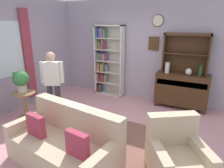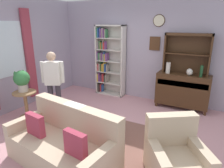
{
  "view_description": "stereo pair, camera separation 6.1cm",
  "coord_description": "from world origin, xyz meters",
  "px_view_note": "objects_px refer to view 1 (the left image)",
  "views": [
    {
      "loc": [
        1.84,
        -3.26,
        2.17
      ],
      "look_at": [
        0.1,
        0.2,
        0.95
      ],
      "focal_mm": 31.57,
      "sensor_mm": 36.0,
      "label": 1
    },
    {
      "loc": [
        1.9,
        -3.23,
        2.17
      ],
      "look_at": [
        0.1,
        0.2,
        0.95
      ],
      "focal_mm": 31.57,
      "sensor_mm": 36.0,
      "label": 2
    }
  ],
  "objects_px": {
    "plant_stand": "(25,102)",
    "coffee_table": "(96,121)",
    "potted_plant_small": "(41,113)",
    "bottle_wine": "(200,71)",
    "bookshelf": "(107,61)",
    "vase_tall": "(167,68)",
    "person_reading": "(53,81)",
    "couch_floral": "(65,145)",
    "armchair_floral": "(177,159)",
    "sideboard_hutch": "(186,48)",
    "sideboard": "(181,89)",
    "vase_round": "(189,72)",
    "book_stack": "(96,116)",
    "potted_plant_large": "(21,80)"
  },
  "relations": [
    {
      "from": "bookshelf",
      "to": "potted_plant_small",
      "type": "relative_size",
      "value": 7.37
    },
    {
      "from": "potted_plant_small",
      "to": "bottle_wine",
      "type": "bearing_deg",
      "value": 33.13
    },
    {
      "from": "couch_floral",
      "to": "plant_stand",
      "type": "relative_size",
      "value": 2.97
    },
    {
      "from": "vase_tall",
      "to": "vase_round",
      "type": "xyz_separation_m",
      "value": [
        0.52,
        0.01,
        -0.05
      ]
    },
    {
      "from": "bookshelf",
      "to": "armchair_floral",
      "type": "xyz_separation_m",
      "value": [
        2.56,
        -2.66,
        -0.77
      ]
    },
    {
      "from": "bottle_wine",
      "to": "person_reading",
      "type": "distance_m",
      "value": 3.46
    },
    {
      "from": "sideboard",
      "to": "vase_round",
      "type": "bearing_deg",
      "value": -27.17
    },
    {
      "from": "bookshelf",
      "to": "vase_round",
      "type": "bearing_deg",
      "value": -3.62
    },
    {
      "from": "vase_tall",
      "to": "bottle_wine",
      "type": "height_order",
      "value": "bottle_wine"
    },
    {
      "from": "person_reading",
      "to": "book_stack",
      "type": "relative_size",
      "value": 7.82
    },
    {
      "from": "bottle_wine",
      "to": "potted_plant_small",
      "type": "bearing_deg",
      "value": -146.87
    },
    {
      "from": "person_reading",
      "to": "book_stack",
      "type": "xyz_separation_m",
      "value": [
        1.29,
        -0.28,
        -0.46
      ]
    },
    {
      "from": "vase_tall",
      "to": "plant_stand",
      "type": "bearing_deg",
      "value": -141.64
    },
    {
      "from": "vase_round",
      "to": "potted_plant_small",
      "type": "bearing_deg",
      "value": -144.28
    },
    {
      "from": "potted_plant_small",
      "to": "bookshelf",
      "type": "bearing_deg",
      "value": 76.51
    },
    {
      "from": "couch_floral",
      "to": "armchair_floral",
      "type": "bearing_deg",
      "value": 16.55
    },
    {
      "from": "bottle_wine",
      "to": "potted_plant_large",
      "type": "xyz_separation_m",
      "value": [
        -3.59,
        -2.15,
        -0.13
      ]
    },
    {
      "from": "vase_tall",
      "to": "vase_round",
      "type": "height_order",
      "value": "vase_tall"
    },
    {
      "from": "sideboard_hutch",
      "to": "armchair_floral",
      "type": "distance_m",
      "value": 2.99
    },
    {
      "from": "vase_round",
      "to": "potted_plant_large",
      "type": "distance_m",
      "value": 3.97
    },
    {
      "from": "sideboard_hutch",
      "to": "potted_plant_small",
      "type": "distance_m",
      "value": 3.83
    },
    {
      "from": "bookshelf",
      "to": "potted_plant_small",
      "type": "height_order",
      "value": "bookshelf"
    },
    {
      "from": "plant_stand",
      "to": "book_stack",
      "type": "height_order",
      "value": "plant_stand"
    },
    {
      "from": "armchair_floral",
      "to": "coffee_table",
      "type": "xyz_separation_m",
      "value": [
        -1.57,
        0.36,
        0.06
      ]
    },
    {
      "from": "sideboard",
      "to": "potted_plant_small",
      "type": "bearing_deg",
      "value": -142.15
    },
    {
      "from": "coffee_table",
      "to": "book_stack",
      "type": "relative_size",
      "value": 4.01
    },
    {
      "from": "sideboard",
      "to": "sideboard_hutch",
      "type": "bearing_deg",
      "value": 90.0
    },
    {
      "from": "couch_floral",
      "to": "coffee_table",
      "type": "height_order",
      "value": "couch_floral"
    },
    {
      "from": "plant_stand",
      "to": "sideboard_hutch",
      "type": "bearing_deg",
      "value": 36.99
    },
    {
      "from": "sideboard_hutch",
      "to": "potted_plant_large",
      "type": "bearing_deg",
      "value": -143.73
    },
    {
      "from": "plant_stand",
      "to": "person_reading",
      "type": "distance_m",
      "value": 0.86
    },
    {
      "from": "book_stack",
      "to": "potted_plant_large",
      "type": "bearing_deg",
      "value": -179.19
    },
    {
      "from": "vase_round",
      "to": "sideboard_hutch",
      "type": "bearing_deg",
      "value": 126.48
    },
    {
      "from": "plant_stand",
      "to": "potted_plant_large",
      "type": "relative_size",
      "value": 1.3
    },
    {
      "from": "vase_round",
      "to": "vase_tall",
      "type": "bearing_deg",
      "value": -178.51
    },
    {
      "from": "sideboard_hutch",
      "to": "armchair_floral",
      "type": "relative_size",
      "value": 1.03
    },
    {
      "from": "sideboard_hutch",
      "to": "couch_floral",
      "type": "distance_m",
      "value": 3.65
    },
    {
      "from": "sideboard_hutch",
      "to": "vase_tall",
      "type": "height_order",
      "value": "sideboard_hutch"
    },
    {
      "from": "plant_stand",
      "to": "potted_plant_small",
      "type": "xyz_separation_m",
      "value": [
        0.38,
        0.11,
        -0.23
      ]
    },
    {
      "from": "armchair_floral",
      "to": "book_stack",
      "type": "relative_size",
      "value": 5.33
    },
    {
      "from": "potted_plant_small",
      "to": "sideboard",
      "type": "bearing_deg",
      "value": 37.85
    },
    {
      "from": "person_reading",
      "to": "coffee_table",
      "type": "height_order",
      "value": "person_reading"
    },
    {
      "from": "plant_stand",
      "to": "coffee_table",
      "type": "distance_m",
      "value": 1.9
    },
    {
      "from": "potted_plant_large",
      "to": "book_stack",
      "type": "height_order",
      "value": "potted_plant_large"
    },
    {
      "from": "plant_stand",
      "to": "couch_floral",
      "type": "bearing_deg",
      "value": -23.58
    },
    {
      "from": "vase_round",
      "to": "book_stack",
      "type": "distance_m",
      "value": 2.61
    },
    {
      "from": "potted_plant_large",
      "to": "coffee_table",
      "type": "xyz_separation_m",
      "value": [
        1.95,
        0.02,
        -0.57
      ]
    },
    {
      "from": "sideboard",
      "to": "vase_round",
      "type": "xyz_separation_m",
      "value": [
        0.13,
        -0.07,
        0.5
      ]
    },
    {
      "from": "coffee_table",
      "to": "book_stack",
      "type": "height_order",
      "value": "book_stack"
    },
    {
      "from": "sideboard",
      "to": "armchair_floral",
      "type": "bearing_deg",
      "value": -82.74
    }
  ]
}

